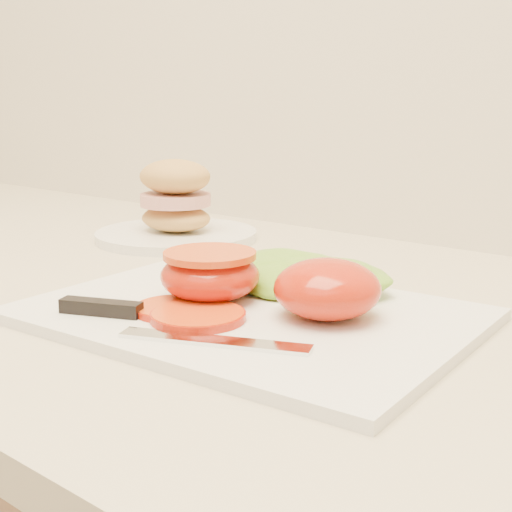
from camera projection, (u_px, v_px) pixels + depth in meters
The scene contains 9 objects.
cutting_board at pixel (249, 315), 0.61m from camera, with size 0.37×0.26×0.01m, color white.
tomato_half_dome at pixel (327, 289), 0.58m from camera, with size 0.09×0.09×0.05m, color red.
tomato_half_cut at pixel (210, 274), 0.63m from camera, with size 0.09×0.09×0.04m.
tomato_slice_0 at pixel (198, 316), 0.58m from camera, with size 0.08×0.08×0.01m, color #D26018.
tomato_slice_1 at pixel (174, 308), 0.60m from camera, with size 0.07×0.07×0.01m, color #D26018.
lettuce_leaf_0 at pixel (283, 274), 0.68m from camera, with size 0.14×0.10×0.03m, color #90C033.
lettuce_leaf_1 at pixel (327, 280), 0.65m from camera, with size 0.12×0.09×0.03m, color #90C033.
knife at pixel (142, 320), 0.57m from camera, with size 0.23×0.08×0.01m.
sandwich_plate at pixel (176, 212), 0.94m from camera, with size 0.21×0.21×0.11m.
Camera 1 is at (-0.03, 1.17, 1.12)m, focal length 50.00 mm.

